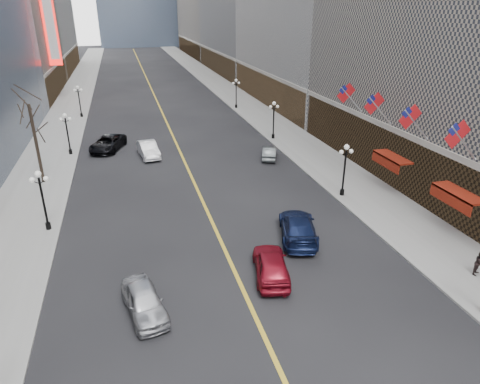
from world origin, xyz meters
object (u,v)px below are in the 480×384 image
car_nb_far (108,143)px  car_sb_near (298,227)px  streetlamp_west_2 (67,130)px  streetlamp_east_1 (345,165)px  car_nb_near (144,301)px  car_sb_far (269,153)px  car_sb_mid (271,264)px  streetlamp_west_1 (42,194)px  streetlamp_west_3 (79,98)px  streetlamp_east_2 (274,116)px  car_nb_mid (148,149)px  streetlamp_east_3 (236,90)px

car_nb_far → car_sb_near: car_sb_near is taller
streetlamp_west_2 → car_nb_far: size_ratio=0.76×
streetlamp_east_1 → car_sb_near: 8.86m
car_nb_near → car_nb_far: 30.07m
car_nb_near → car_sb_far: (14.59, 22.37, -0.11)m
car_sb_mid → streetlamp_west_1: bearing=-23.0°
streetlamp_east_1 → streetlamp_west_3: 43.05m
car_sb_near → car_sb_mid: 5.19m
car_nb_near → car_nb_far: size_ratio=0.76×
streetlamp_east_2 → streetlamp_west_1: bearing=-142.7°
car_nb_mid → car_nb_far: bearing=132.8°
car_nb_mid → streetlamp_west_2: bearing=154.1°
streetlamp_west_2 → car_sb_mid: streetlamp_west_2 is taller
car_nb_far → streetlamp_west_3: bearing=123.2°
streetlamp_west_3 → streetlamp_west_2: bearing=-90.0°
streetlamp_east_3 → car_sb_near: bearing=-98.8°
streetlamp_west_1 → streetlamp_west_2: same height
car_nb_far → streetlamp_east_1: bearing=-23.7°
streetlamp_east_1 → streetlamp_east_2: size_ratio=1.00×
streetlamp_west_2 → car_nb_near: streetlamp_west_2 is taller
car_nb_near → car_nb_mid: (2.07, 26.42, 0.06)m
streetlamp_east_2 → streetlamp_west_2: 23.60m
streetlamp_east_1 → car_nb_near: size_ratio=1.01×
car_nb_mid → car_sb_far: car_nb_mid is taller
car_nb_near → car_nb_mid: bearing=74.5°
streetlamp_east_3 → streetlamp_west_2: size_ratio=1.00×
car_nb_mid → car_sb_mid: 25.55m
streetlamp_west_3 → car_sb_near: bearing=-67.7°
streetlamp_west_1 → car_nb_far: bearing=78.0°
car_nb_near → streetlamp_west_3: bearing=86.4°
streetlamp_west_2 → car_nb_mid: 8.97m
streetlamp_west_2 → streetlamp_east_3: bearing=37.3°
streetlamp_east_1 → streetlamp_east_2: same height
streetlamp_east_3 → streetlamp_east_1: bearing=-90.0°
streetlamp_east_3 → car_sb_far: (-2.80, -24.80, -2.24)m
streetlamp_west_2 → car_sb_near: 29.35m
streetlamp_east_2 → streetlamp_east_1: bearing=-90.0°
streetlamp_west_3 → car_nb_mid: bearing=-68.3°
streetlamp_west_2 → car_sb_near: streetlamp_west_2 is taller
streetlamp_west_1 → car_nb_near: (6.21, -11.17, -2.14)m
streetlamp_east_2 → car_sb_far: bearing=-112.4°
streetlamp_east_1 → car_nb_near: streetlamp_east_1 is taller
streetlamp_east_3 → streetlamp_west_3: size_ratio=1.00×
streetlamp_east_1 → car_sb_near: size_ratio=0.76×
car_sb_near → car_sb_far: (3.64, 16.93, -0.20)m
streetlamp_west_2 → car_nb_near: 29.90m
streetlamp_west_1 → car_sb_near: streetlamp_west_1 is taller
streetlamp_east_3 → car_nb_near: bearing=-110.2°
streetlamp_east_3 → car_sb_near: size_ratio=0.76×
streetlamp_east_1 → streetlamp_west_1: bearing=180.0°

